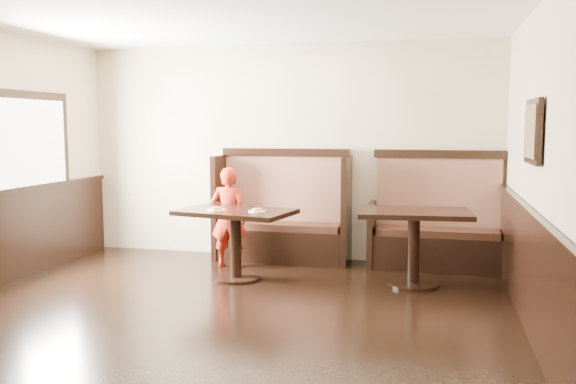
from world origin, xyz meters
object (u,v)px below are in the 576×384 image
(booth_neighbor, at_px, (437,229))
(table_main, at_px, (236,226))
(booth_main, at_px, (283,220))
(child, at_px, (229,217))
(table_neighbor, at_px, (414,229))

(booth_neighbor, relative_size, table_main, 1.19)
(booth_main, bearing_deg, booth_neighbor, -0.05)
(child, bearing_deg, booth_neighbor, -171.58)
(booth_neighbor, relative_size, child, 1.33)
(booth_main, distance_m, table_neighbor, 1.93)
(booth_neighbor, bearing_deg, table_main, -153.36)
(booth_main, height_order, child, booth_main)
(booth_main, distance_m, table_main, 1.15)
(booth_main, xyz_separation_m, child, (-0.55, -0.55, 0.10))
(booth_main, xyz_separation_m, table_neighbor, (1.70, -0.91, 0.10))
(booth_neighbor, height_order, table_main, booth_neighbor)
(booth_neighbor, distance_m, table_neighbor, 0.95)
(table_main, bearing_deg, booth_neighbor, 37.46)
(table_neighbor, bearing_deg, child, 165.72)
(table_main, bearing_deg, booth_main, 87.11)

